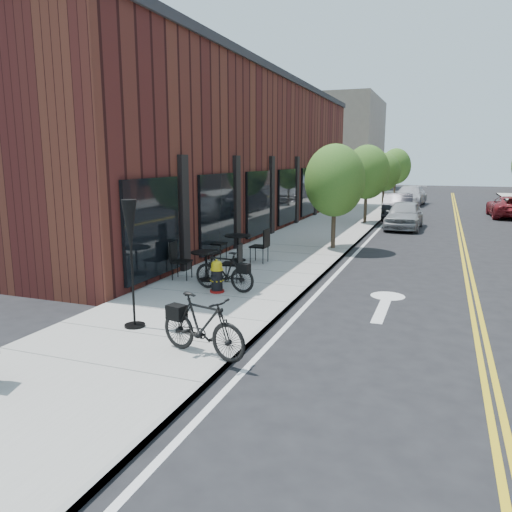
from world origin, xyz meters
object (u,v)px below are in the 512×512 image
at_px(fire_hydrant, 217,277).
at_px(bicycle_right, 203,325).
at_px(bistro_set_c, 238,244).
at_px(parked_car_c, 410,196).
at_px(parked_car_a, 404,215).
at_px(patio_umbrella, 130,237).
at_px(parked_car_b, 398,207).
at_px(bistro_set_b, 206,262).
at_px(bicycle_left, 224,271).
at_px(parked_car_far, 509,207).

xyz_separation_m(fire_hydrant, bicycle_right, (1.50, -3.79, 0.14)).
height_order(bistro_set_c, parked_car_c, parked_car_c).
bearing_deg(bistro_set_c, parked_car_a, 69.38).
xyz_separation_m(bistro_set_c, patio_umbrella, (0.59, -6.75, 1.25)).
bearing_deg(parked_car_a, parked_car_b, 101.24).
distance_m(patio_umbrella, parked_car_c, 31.00).
distance_m(fire_hydrant, patio_umbrella, 3.28).
bearing_deg(bistro_set_b, fire_hydrant, -60.38).
height_order(bistro_set_b, parked_car_a, parked_car_a).
distance_m(bicycle_right, bistro_set_c, 8.01).
bearing_deg(bistro_set_c, bicycle_left, -70.81).
relative_size(bistro_set_b, patio_umbrella, 0.78).
distance_m(fire_hydrant, bicycle_right, 4.08).
bearing_deg(parked_car_c, bistro_set_c, -93.56).
xyz_separation_m(parked_car_b, parked_car_far, (5.99, 3.58, -0.12)).
relative_size(bistro_set_b, parked_car_c, 0.40).
height_order(fire_hydrant, bicycle_right, bicycle_right).
bearing_deg(bicycle_right, bistro_set_c, 32.04).
bearing_deg(bicycle_left, bistro_set_c, -156.49).
bearing_deg(parked_car_b, parked_car_far, 27.62).
height_order(bicycle_right, parked_car_c, parked_car_c).
xyz_separation_m(fire_hydrant, parked_car_far, (8.78, 21.65, 0.11)).
height_order(bicycle_left, parked_car_c, parked_car_c).
height_order(patio_umbrella, parked_car_a, patio_umbrella).
xyz_separation_m(bicycle_right, patio_umbrella, (-1.93, 0.86, 1.27)).
bearing_deg(parked_car_far, patio_umbrella, 67.02).
relative_size(bistro_set_c, parked_car_a, 0.50).
relative_size(bicycle_right, parked_car_a, 0.43).
bearing_deg(parked_car_a, fire_hydrant, -101.59).
bearing_deg(parked_car_c, bistro_set_b, -92.17).
bearing_deg(bicycle_left, parked_car_c, -179.37).
distance_m(parked_car_a, parked_car_far, 8.98).
xyz_separation_m(bicycle_left, bistro_set_b, (-0.90, 0.82, 0.01)).
height_order(fire_hydrant, parked_car_a, parked_car_a).
distance_m(bicycle_right, bistro_set_b, 5.34).
height_order(fire_hydrant, parked_car_c, parked_car_c).
relative_size(bicycle_left, parked_car_c, 0.34).
relative_size(fire_hydrant, patio_umbrella, 0.33).
xyz_separation_m(bicycle_right, parked_car_c, (1.31, 31.66, 0.06)).
height_order(bicycle_right, bistro_set_b, bicycle_right).
height_order(bicycle_left, parked_car_far, parked_car_far).
bearing_deg(patio_umbrella, parked_car_b, 81.29).
distance_m(bistro_set_b, patio_umbrella, 4.18).
distance_m(fire_hydrant, parked_car_b, 18.28).
bearing_deg(bicycle_right, bicycle_left, 32.95).
bearing_deg(parked_car_c, parked_car_b, -84.69).
xyz_separation_m(patio_umbrella, parked_car_far, (9.21, 24.58, -1.29)).
distance_m(bicycle_right, parked_car_b, 21.90).
xyz_separation_m(fire_hydrant, patio_umbrella, (-0.43, -2.93, 1.40)).
relative_size(bistro_set_b, parked_car_far, 0.43).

